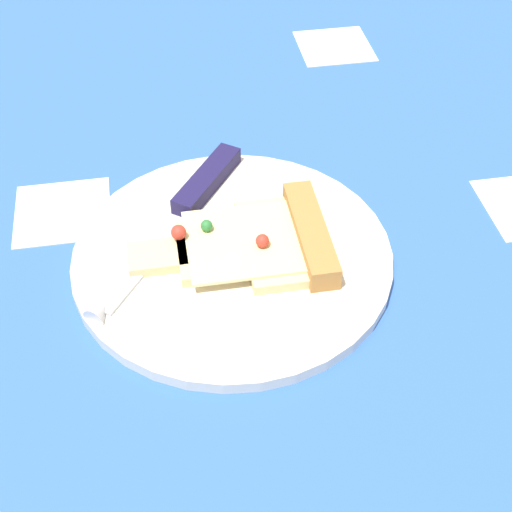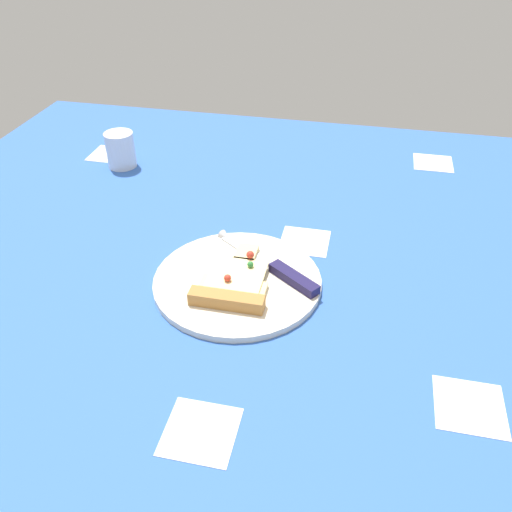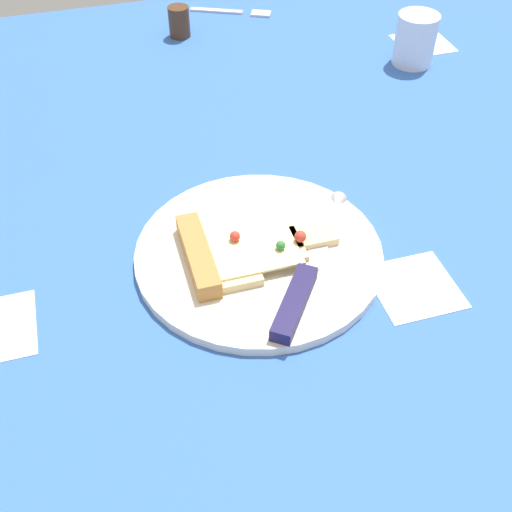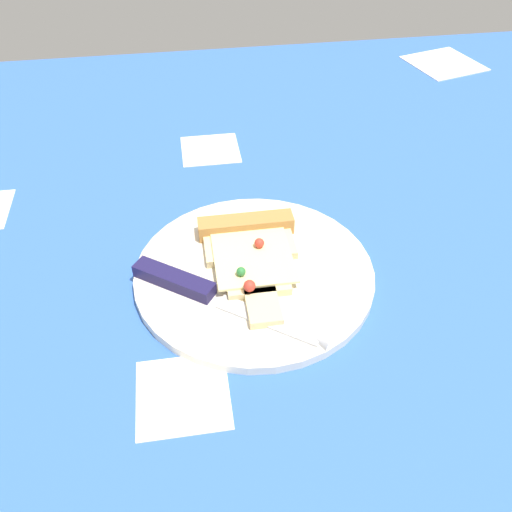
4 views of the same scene
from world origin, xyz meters
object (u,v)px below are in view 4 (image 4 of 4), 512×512
(napkin, at_px, (444,63))
(plate, at_px, (254,273))
(pizza_slice, at_px, (251,250))
(knife, at_px, (209,294))

(napkin, bearing_deg, plate, -130.72)
(pizza_slice, bearing_deg, knife, 47.91)
(napkin, bearing_deg, knife, -132.07)
(pizza_slice, xyz_separation_m, napkin, (0.48, 0.53, -0.02))
(pizza_slice, relative_size, napkin, 1.34)
(pizza_slice, height_order, knife, pizza_slice)
(knife, distance_m, napkin, 0.80)
(pizza_slice, distance_m, knife, 0.08)
(plate, bearing_deg, knife, -146.82)
(pizza_slice, height_order, napkin, pizza_slice)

